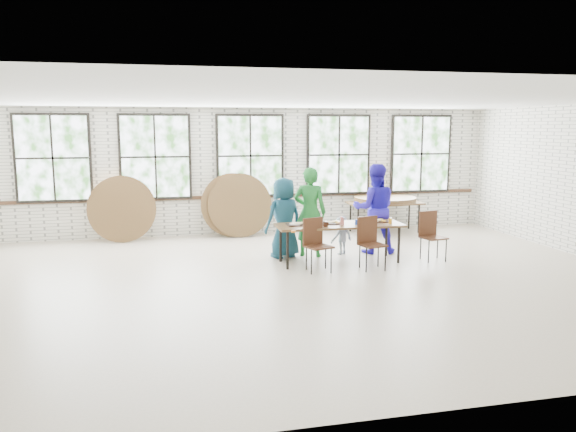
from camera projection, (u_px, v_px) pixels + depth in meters
name	position (u px, v px, depth m)	size (l,w,h in m)	color
room	(250.00, 158.00, 13.34)	(12.00, 12.00, 12.00)	#C4B19C
dining_table	(340.00, 227.00, 10.60)	(2.41, 0.84, 0.74)	brown
chair_near_left	(316.00, 240.00, 10.01)	(0.53, 0.52, 0.95)	#482818
chair_near_right	(370.00, 238.00, 10.16)	(0.50, 0.49, 0.95)	#482818
chair_spare	(431.00, 231.00, 10.83)	(0.50, 0.48, 0.95)	#482818
adult_teal	(284.00, 218.00, 11.00)	(0.77, 0.50, 1.58)	#164456
adult_green	(310.00, 212.00, 11.10)	(0.65, 0.43, 1.78)	#1F762E
toddler	(342.00, 235.00, 11.33)	(0.50, 0.29, 0.77)	#13253C
adult_blue	(375.00, 209.00, 11.40)	(0.89, 0.69, 1.82)	#281BC1
storage_table	(385.00, 204.00, 13.67)	(1.83, 0.82, 0.74)	brown
tabletop_clutter	(344.00, 223.00, 10.57)	(2.00, 0.58, 0.11)	black
round_tops_stacked	(385.00, 200.00, 13.66)	(1.50, 1.50, 0.13)	brown
round_tops_leaning	(199.00, 207.00, 12.92)	(4.16, 0.41, 1.49)	brown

